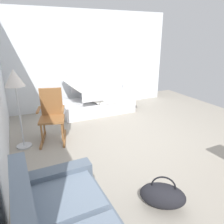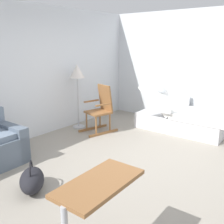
# 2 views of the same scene
# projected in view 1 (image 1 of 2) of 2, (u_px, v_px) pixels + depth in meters

# --- Properties ---
(ground_plane) EXTENTS (6.93, 6.93, 0.00)m
(ground_plane) POSITION_uv_depth(u_px,v_px,m) (139.00, 145.00, 4.16)
(ground_plane) COLOR gray
(side_wall) EXTENTS (0.10, 4.82, 2.70)m
(side_wall) POSITION_uv_depth(u_px,v_px,m) (90.00, 60.00, 6.13)
(side_wall) COLOR silver
(side_wall) RESTS_ON ground
(hospital_bed) EXTENTS (1.06, 2.08, 1.18)m
(hospital_bed) POSITION_uv_depth(u_px,v_px,m) (98.00, 101.00, 5.87)
(hospital_bed) COLOR silver
(hospital_bed) RESTS_ON ground
(rocking_chair) EXTENTS (0.85, 0.65, 1.05)m
(rocking_chair) POSITION_uv_depth(u_px,v_px,m) (52.00, 116.00, 4.26)
(rocking_chair) COLOR brown
(rocking_chair) RESTS_ON ground
(floor_lamp) EXTENTS (0.34, 0.34, 1.48)m
(floor_lamp) POSITION_uv_depth(u_px,v_px,m) (15.00, 84.00, 3.69)
(floor_lamp) COLOR #B2B5BA
(floor_lamp) RESTS_ON ground
(duffel_bag) EXTENTS (0.60, 0.64, 0.43)m
(duffel_bag) POSITION_uv_depth(u_px,v_px,m) (163.00, 195.00, 2.61)
(duffel_bag) COLOR black
(duffel_bag) RESTS_ON ground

